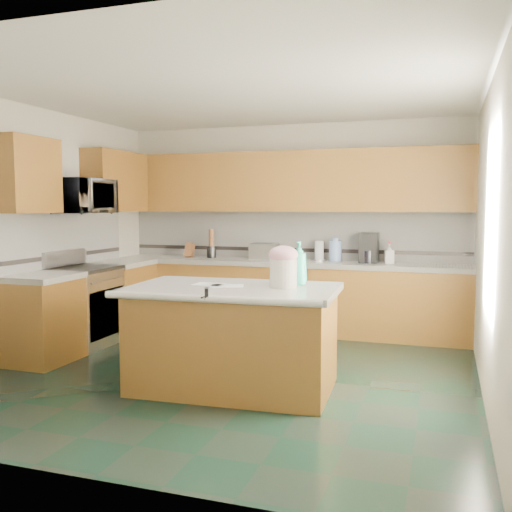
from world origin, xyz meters
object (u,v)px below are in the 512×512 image
at_px(treat_jar, 283,273).
at_px(toaster_oven, 265,252).
at_px(soap_bottle_island, 299,263).
at_px(island_top, 233,290).
at_px(knife_block, 190,250).
at_px(coffee_maker, 369,248).
at_px(island_base, 234,341).

xyz_separation_m(treat_jar, toaster_oven, (-0.94, 2.42, -0.02)).
bearing_deg(soap_bottle_island, island_top, -148.47).
xyz_separation_m(knife_block, coffee_maker, (2.44, 0.03, 0.09)).
bearing_deg(knife_block, coffee_maker, 0.09).
distance_m(island_base, treat_jar, 0.76).
bearing_deg(soap_bottle_island, coffee_maker, 81.45).
distance_m(island_top, soap_bottle_island, 0.64).
relative_size(island_base, treat_jar, 6.95).
relative_size(soap_bottle_island, coffee_maker, 1.04).
relative_size(knife_block, toaster_oven, 0.55).
xyz_separation_m(treat_jar, soap_bottle_island, (0.08, 0.24, 0.07)).
bearing_deg(island_top, island_base, -3.19).
relative_size(island_top, toaster_oven, 5.02).
relative_size(island_base, toaster_oven, 4.74).
relative_size(treat_jar, knife_block, 1.25).
distance_m(island_top, coffee_maker, 2.67).
bearing_deg(knife_block, island_base, -58.13).
relative_size(soap_bottle_island, toaster_oven, 1.08).
xyz_separation_m(island_top, soap_bottle_island, (0.51, 0.31, 0.22)).
bearing_deg(island_base, treat_jar, 6.33).
bearing_deg(island_base, island_top, 176.81).
distance_m(island_base, knife_block, 3.01).
height_order(treat_jar, coffee_maker, coffee_maker).
relative_size(island_top, treat_jar, 7.36).
distance_m(soap_bottle_island, toaster_oven, 2.41).
distance_m(island_base, island_top, 0.46).
relative_size(island_top, knife_block, 9.19).
relative_size(treat_jar, soap_bottle_island, 0.63).
bearing_deg(island_top, knife_block, 119.30).
height_order(soap_bottle_island, toaster_oven, soap_bottle_island).
relative_size(island_base, soap_bottle_island, 4.41).
xyz_separation_m(island_base, knife_block, (-1.59, 2.49, 0.59)).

